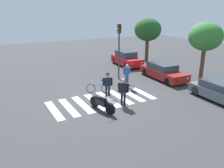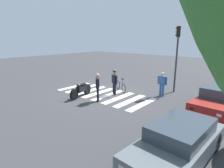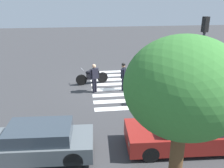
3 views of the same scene
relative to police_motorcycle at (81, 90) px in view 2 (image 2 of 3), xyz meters
name	(u,v)px [view 2 (image 2 of 3)]	position (x,y,z in m)	size (l,w,h in m)	color
ground_plane	(103,94)	(-1.39, 0.71, -0.47)	(60.00, 60.00, 0.00)	#38383A
police_motorcycle	(81,90)	(0.00, 0.00, 0.00)	(2.08, 0.75, 1.06)	black
leaning_bicycle	(121,86)	(-2.79, 1.13, -0.11)	(0.85, 1.49, 0.98)	black
officer_on_foot	(114,80)	(-1.80, 1.35, 0.51)	(0.37, 0.61, 1.72)	black
officer_by_motorcycle	(98,86)	(-0.06, 1.49, 0.52)	(0.53, 0.49, 1.72)	black
pedestrian_bystander	(162,83)	(-3.52, 3.98, 0.44)	(0.22, 0.66, 1.62)	#2D5999
crosswalk_stripes	(103,94)	(-1.39, 0.71, -0.47)	(2.97, 6.75, 0.01)	silver
car_maroon_wagon	(220,99)	(-3.23, 7.45, 0.16)	(4.63, 2.00, 1.32)	black
car_grey_coupe	(178,142)	(2.33, 7.39, 0.13)	(4.17, 1.88, 1.24)	black
traffic_light_pole	(177,49)	(-5.07, 4.17, 2.55)	(0.30, 0.35, 4.53)	#38383D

